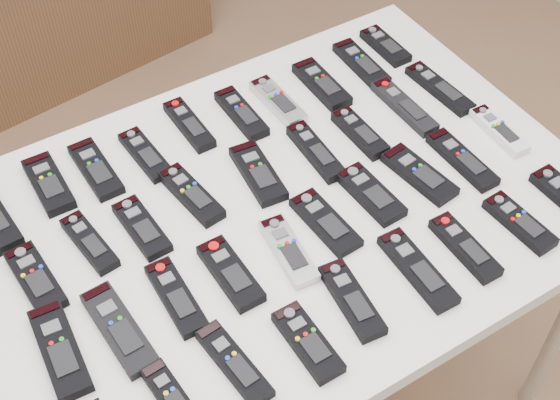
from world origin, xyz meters
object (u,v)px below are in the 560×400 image
remote_14 (258,173)px  remote_36 (520,223)px  remote_4 (189,125)px  remote_35 (465,247)px  table (280,225)px  remote_5 (241,114)px  remote_13 (192,195)px  remote_18 (440,88)px  remote_21 (176,297)px  remote_2 (96,169)px  remote_24 (325,222)px  remote_11 (90,243)px  remote_34 (418,270)px  remote_23 (289,251)px  remote_19 (60,350)px  remote_31 (234,363)px  remote_1 (49,184)px  remote_7 (322,84)px  remote_3 (145,155)px  remote_33 (352,300)px  remote_26 (419,174)px  sideboard (18,3)px  remote_28 (499,131)px  remote_27 (462,160)px  remote_6 (278,102)px  remote_9 (385,46)px  remote_25 (371,194)px  remote_12 (142,228)px  remote_8 (361,64)px  remote_30 (173,399)px  remote_10 (36,279)px  remote_22 (231,273)px  remote_16 (360,133)px  remote_20 (119,329)px

remote_14 → remote_36: size_ratio=1.09×
remote_4 → remote_14: size_ratio=0.98×
remote_35 → table: bearing=131.3°
remote_5 → remote_13: size_ratio=0.99×
remote_18 → remote_21: remote_21 is taller
remote_2 → remote_24: same height
remote_11 → remote_34: (0.50, -0.39, -0.00)m
remote_14 → remote_23: 0.21m
remote_19 → remote_31: size_ratio=1.09×
remote_1 → remote_7: size_ratio=0.95×
remote_24 → remote_34: bearing=-69.2°
remote_7 → remote_14: remote_7 is taller
remote_3 → remote_31: size_ratio=0.92×
remote_1 → remote_33: same height
remote_18 → remote_1: bearing=164.9°
remote_23 → remote_26: 0.34m
remote_13 → remote_26: bearing=-31.9°
sideboard → remote_14: (0.09, -1.54, 0.44)m
remote_14 → remote_28: 0.54m
remote_7 → remote_27: size_ratio=0.94×
remote_26 → remote_28: bearing=-4.3°
remote_6 → remote_13: (-0.30, -0.15, 0.00)m
remote_9 → remote_31: 0.94m
remote_25 → remote_36: bearing=-49.0°
remote_12 → remote_25: (0.44, -0.17, 0.00)m
remote_8 → remote_35: size_ratio=1.06×
remote_6 → remote_11: size_ratio=1.07×
remote_14 → remote_30: bearing=-130.1°
remote_21 → sideboard: bearing=85.4°
remote_6 → remote_5: bearing=172.0°
remote_12 → remote_24: bearing=-32.2°
remote_10 → remote_19: (-0.02, -0.17, 0.00)m
remote_22 → remote_18: bearing=16.5°
remote_12 → remote_8: bearing=13.0°
remote_8 → table: bearing=-143.8°
remote_16 → remote_18: size_ratio=0.82×
remote_4 → remote_26: bearing=-49.2°
remote_24 → remote_28: size_ratio=1.07×
remote_27 → remote_36: size_ratio=1.16×
remote_16 → remote_20: 0.68m
remote_11 → remote_36: same height
remote_7 → remote_21: size_ratio=1.00×
remote_5 → remote_16: bearing=-45.2°
remote_10 → remote_14: size_ratio=0.96×
remote_7 → remote_12: 0.57m
sideboard → remote_18: remote_18 is taller
remote_7 → remote_31: size_ratio=0.99×
remote_28 → remote_25: bearing=-176.8°
remote_12 → remote_24: 0.36m
remote_23 → remote_28: same height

